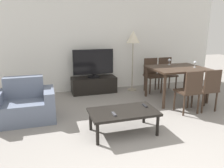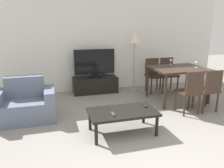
{
  "view_description": "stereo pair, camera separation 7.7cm",
  "coord_description": "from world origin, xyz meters",
  "px_view_note": "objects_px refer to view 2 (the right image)",
  "views": [
    {
      "loc": [
        -1.13,
        -1.78,
        1.69
      ],
      "look_at": [
        0.01,
        1.93,
        0.65
      ],
      "focal_mm": 35.0,
      "sensor_mm": 36.0,
      "label": 1
    },
    {
      "loc": [
        -1.05,
        -1.8,
        1.69
      ],
      "look_at": [
        0.01,
        1.93,
        0.65
      ],
      "focal_mm": 35.0,
      "sensor_mm": 36.0,
      "label": 2
    }
  ],
  "objects_px": {
    "dining_chair_far": "(168,72)",
    "dining_chair_near_right": "(209,88)",
    "remote_secondary": "(144,106)",
    "tv": "(95,63)",
    "wine_glass_left": "(171,61)",
    "dining_chair_near": "(190,90)",
    "remote_primary": "(113,114)",
    "dining_chair_far_left": "(153,73)",
    "coffee_table": "(123,113)",
    "floor_lamp": "(135,39)",
    "wine_glass_center": "(197,63)",
    "dining_table": "(178,71)",
    "armchair": "(25,105)",
    "tv_stand": "(95,85)"
  },
  "relations": [
    {
      "from": "dining_chair_far",
      "to": "dining_chair_far_left",
      "type": "relative_size",
      "value": 1.0
    },
    {
      "from": "armchair",
      "to": "dining_chair_far_left",
      "type": "height_order",
      "value": "dining_chair_far_left"
    },
    {
      "from": "tv",
      "to": "wine_glass_center",
      "type": "distance_m",
      "value": 2.42
    },
    {
      "from": "tv",
      "to": "floor_lamp",
      "type": "bearing_deg",
      "value": -4.87
    },
    {
      "from": "dining_chair_far",
      "to": "wine_glass_center",
      "type": "xyz_separation_m",
      "value": [
        0.16,
        -0.91,
        0.39
      ]
    },
    {
      "from": "wine_glass_left",
      "to": "dining_table",
      "type": "bearing_deg",
      "value": -91.65
    },
    {
      "from": "floor_lamp",
      "to": "wine_glass_center",
      "type": "relative_size",
      "value": 10.75
    },
    {
      "from": "tv_stand",
      "to": "dining_chair_near_right",
      "type": "xyz_separation_m",
      "value": [
        1.91,
        -1.92,
        0.28
      ]
    },
    {
      "from": "dining_chair_near",
      "to": "wine_glass_left",
      "type": "distance_m",
      "value": 1.23
    },
    {
      "from": "dining_chair_near",
      "to": "coffee_table",
      "type": "bearing_deg",
      "value": -165.35
    },
    {
      "from": "armchair",
      "to": "tv_stand",
      "type": "distance_m",
      "value": 2.06
    },
    {
      "from": "tv_stand",
      "to": "coffee_table",
      "type": "height_order",
      "value": "tv_stand"
    },
    {
      "from": "wine_glass_left",
      "to": "wine_glass_center",
      "type": "relative_size",
      "value": 1.0
    },
    {
      "from": "dining_table",
      "to": "wine_glass_left",
      "type": "height_order",
      "value": "wine_glass_left"
    },
    {
      "from": "dining_table",
      "to": "wine_glass_center",
      "type": "relative_size",
      "value": 8.3
    },
    {
      "from": "coffee_table",
      "to": "dining_chair_near_right",
      "type": "xyz_separation_m",
      "value": [
        1.94,
        0.4,
        0.15
      ]
    },
    {
      "from": "dining_chair_far",
      "to": "remote_primary",
      "type": "bearing_deg",
      "value": -135.58
    },
    {
      "from": "dining_table",
      "to": "floor_lamp",
      "type": "distance_m",
      "value": 1.4
    },
    {
      "from": "coffee_table",
      "to": "wine_glass_left",
      "type": "relative_size",
      "value": 7.39
    },
    {
      "from": "coffee_table",
      "to": "wine_glass_center",
      "type": "relative_size",
      "value": 7.39
    },
    {
      "from": "dining_chair_far",
      "to": "dining_chair_near_right",
      "type": "relative_size",
      "value": 1.0
    },
    {
      "from": "dining_table",
      "to": "floor_lamp",
      "type": "relative_size",
      "value": 0.77
    },
    {
      "from": "armchair",
      "to": "coffee_table",
      "type": "xyz_separation_m",
      "value": [
        1.55,
        -0.99,
        0.06
      ]
    },
    {
      "from": "dining_chair_far",
      "to": "wine_glass_center",
      "type": "height_order",
      "value": "wine_glass_center"
    },
    {
      "from": "dining_chair_near_right",
      "to": "remote_primary",
      "type": "xyz_separation_m",
      "value": [
        -2.12,
        -0.5,
        -0.1
      ]
    },
    {
      "from": "dining_chair_near",
      "to": "remote_secondary",
      "type": "bearing_deg",
      "value": -164.42
    },
    {
      "from": "dining_chair_near",
      "to": "dining_chair_far",
      "type": "height_order",
      "value": "same"
    },
    {
      "from": "dining_table",
      "to": "dining_chair_far",
      "type": "height_order",
      "value": "dining_chair_far"
    },
    {
      "from": "dining_table",
      "to": "remote_primary",
      "type": "xyz_separation_m",
      "value": [
        -1.91,
        -1.29,
        -0.29
      ]
    },
    {
      "from": "wine_glass_center",
      "to": "remote_secondary",
      "type": "bearing_deg",
      "value": -149.91
    },
    {
      "from": "dining_chair_near",
      "to": "remote_primary",
      "type": "height_order",
      "value": "dining_chair_near"
    },
    {
      "from": "tv_stand",
      "to": "dining_chair_far",
      "type": "height_order",
      "value": "dining_chair_far"
    },
    {
      "from": "armchair",
      "to": "wine_glass_center",
      "type": "relative_size",
      "value": 7.23
    },
    {
      "from": "dining_chair_near",
      "to": "dining_chair_near_right",
      "type": "distance_m",
      "value": 0.42
    },
    {
      "from": "armchair",
      "to": "tv_stand",
      "type": "bearing_deg",
      "value": 40.17
    },
    {
      "from": "remote_secondary",
      "to": "dining_chair_far_left",
      "type": "bearing_deg",
      "value": 59.85
    },
    {
      "from": "armchair",
      "to": "dining_chair_far_left",
      "type": "xyz_separation_m",
      "value": [
        3.06,
        0.99,
        0.2
      ]
    },
    {
      "from": "tv_stand",
      "to": "dining_chair_far",
      "type": "distance_m",
      "value": 1.96
    },
    {
      "from": "wine_glass_center",
      "to": "dining_chair_far",
      "type": "bearing_deg",
      "value": 100.11
    },
    {
      "from": "tv",
      "to": "dining_chair_near_right",
      "type": "bearing_deg",
      "value": -45.15
    },
    {
      "from": "coffee_table",
      "to": "dining_table",
      "type": "height_order",
      "value": "dining_table"
    },
    {
      "from": "wine_glass_left",
      "to": "remote_primary",
      "type": "bearing_deg",
      "value": -139.4
    },
    {
      "from": "dining_chair_near",
      "to": "dining_chair_far_left",
      "type": "bearing_deg",
      "value": 90.0
    },
    {
      "from": "dining_chair_near_right",
      "to": "remote_secondary",
      "type": "relative_size",
      "value": 5.78
    },
    {
      "from": "dining_chair_far",
      "to": "dining_chair_near_right",
      "type": "bearing_deg",
      "value": -90.0
    },
    {
      "from": "tv",
      "to": "wine_glass_left",
      "type": "xyz_separation_m",
      "value": [
        1.71,
        -0.77,
        0.11
      ]
    },
    {
      "from": "tv",
      "to": "wine_glass_center",
      "type": "height_order",
      "value": "tv"
    },
    {
      "from": "tv_stand",
      "to": "wine_glass_center",
      "type": "height_order",
      "value": "wine_glass_center"
    },
    {
      "from": "armchair",
      "to": "tv",
      "type": "height_order",
      "value": "tv"
    },
    {
      "from": "coffee_table",
      "to": "floor_lamp",
      "type": "bearing_deg",
      "value": 64.59
    }
  ]
}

